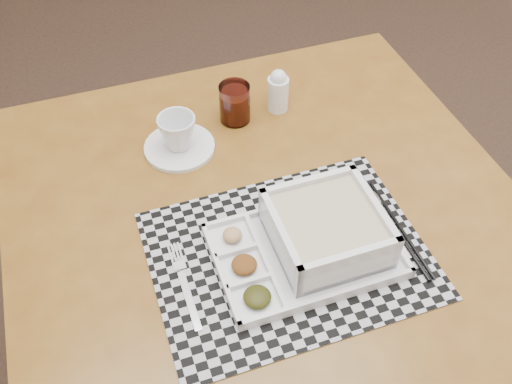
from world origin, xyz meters
TOP-DOWN VIEW (x-y plane):
  - floor at (0.00, 0.00)m, footprint 5.00×5.00m
  - dining_table at (-0.75, -0.59)m, footprint 1.02×1.02m
  - placemat at (-0.75, -0.70)m, footprint 0.50×0.39m
  - serving_tray at (-0.69, -0.70)m, footprint 0.33×0.23m
  - fork at (-0.94, -0.71)m, footprint 0.02×0.19m
  - spoon at (-0.55, -0.64)m, footprint 0.04×0.18m
  - chopsticks at (-0.53, -0.71)m, footprint 0.03×0.24m
  - saucer at (-0.87, -0.37)m, footprint 0.15×0.15m
  - cup at (-0.87, -0.37)m, footprint 0.08×0.08m
  - juice_glass at (-0.74, -0.31)m, footprint 0.07×0.07m
  - creamer_bottle at (-0.63, -0.30)m, footprint 0.05×0.05m

SIDE VIEW (x-z plane):
  - floor at x=0.00m, z-range 0.00..0.00m
  - dining_table at x=-0.75m, z-range 0.29..1.03m
  - placemat at x=-0.75m, z-range 0.74..0.74m
  - fork at x=-0.94m, z-range 0.74..0.74m
  - saucer at x=-0.87m, z-range 0.74..0.75m
  - spoon at x=-0.55m, z-range 0.74..0.75m
  - chopsticks at x=-0.53m, z-range 0.74..0.75m
  - serving_tray at x=-0.69m, z-range 0.73..0.82m
  - juice_glass at x=-0.74m, z-range 0.73..0.82m
  - cup at x=-0.87m, z-range 0.75..0.82m
  - creamer_bottle at x=-0.63m, z-range 0.73..0.84m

